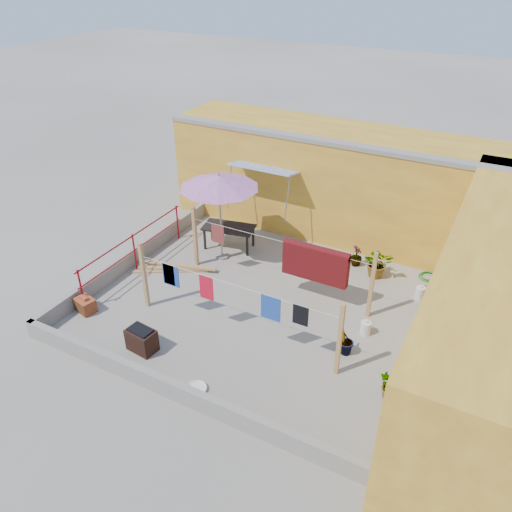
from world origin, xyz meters
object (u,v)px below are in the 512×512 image
(brazier, at_px, (142,340))
(plant_back_a, at_px, (378,263))
(outdoor_table, at_px, (229,229))
(green_hose, at_px, (429,277))
(brick_stack, at_px, (85,305))
(patio_umbrella, at_px, (219,182))
(water_jug_a, at_px, (366,328))
(water_jug_b, at_px, (420,293))
(white_basin, at_px, (197,389))

(brazier, height_order, plant_back_a, plant_back_a)
(outdoor_table, relative_size, green_hose, 3.06)
(brick_stack, relative_size, plant_back_a, 0.65)
(patio_umbrella, height_order, green_hose, patio_umbrella)
(outdoor_table, bearing_deg, brazier, -82.79)
(water_jug_a, relative_size, plant_back_a, 0.45)
(brick_stack, xyz_separation_m, green_hose, (7.17, 5.51, -0.15))
(water_jug_a, height_order, water_jug_b, water_jug_a)
(patio_umbrella, relative_size, green_hose, 4.91)
(water_jug_a, distance_m, green_hose, 3.20)
(brazier, height_order, water_jug_b, brazier)
(water_jug_a, distance_m, water_jug_b, 2.17)
(brick_stack, distance_m, water_jug_a, 6.80)
(brazier, xyz_separation_m, water_jug_a, (4.22, 2.86, -0.11))
(outdoor_table, distance_m, water_jug_b, 5.65)
(green_hose, distance_m, plant_back_a, 1.47)
(white_basin, relative_size, plant_back_a, 0.51)
(water_jug_a, height_order, plant_back_a, plant_back_a)
(patio_umbrella, relative_size, water_jug_b, 6.86)
(patio_umbrella, xyz_separation_m, plant_back_a, (4.26, 1.13, -1.92))
(brazier, distance_m, white_basin, 1.82)
(white_basin, height_order, water_jug_b, water_jug_b)
(patio_umbrella, bearing_deg, water_jug_a, -16.13)
(green_hose, bearing_deg, plant_back_a, -155.31)
(water_jug_b, distance_m, plant_back_a, 1.39)
(outdoor_table, height_order, brick_stack, outdoor_table)
(outdoor_table, xyz_separation_m, plant_back_a, (4.36, 0.56, -0.21))
(outdoor_table, bearing_deg, water_jug_a, -21.93)
(brazier, bearing_deg, white_basin, -14.52)
(brick_stack, bearing_deg, white_basin, -13.00)
(white_basin, height_order, green_hose, green_hose)
(brick_stack, bearing_deg, green_hose, 37.52)
(patio_umbrella, xyz_separation_m, outdoor_table, (-0.10, 0.58, -1.71))
(white_basin, xyz_separation_m, green_hose, (3.29, 6.40, -0.00))
(brazier, bearing_deg, plant_back_a, 55.00)
(patio_umbrella, distance_m, green_hose, 6.25)
(white_basin, xyz_separation_m, water_jug_a, (2.48, 3.31, 0.13))
(green_hose, bearing_deg, outdoor_table, -168.49)
(brick_stack, distance_m, brazier, 2.18)
(white_basin, bearing_deg, green_hose, 62.76)
(white_basin, bearing_deg, water_jug_b, 58.35)
(white_basin, bearing_deg, patio_umbrella, 115.70)
(patio_umbrella, distance_m, outdoor_table, 1.81)
(outdoor_table, distance_m, white_basin, 5.78)
(outdoor_table, xyz_separation_m, green_hose, (5.64, 1.15, -0.60))
(patio_umbrella, height_order, water_jug_b, patio_umbrella)
(outdoor_table, relative_size, white_basin, 3.74)
(brick_stack, bearing_deg, plant_back_a, 39.87)
(outdoor_table, relative_size, water_jug_b, 4.27)
(outdoor_table, distance_m, green_hose, 5.79)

